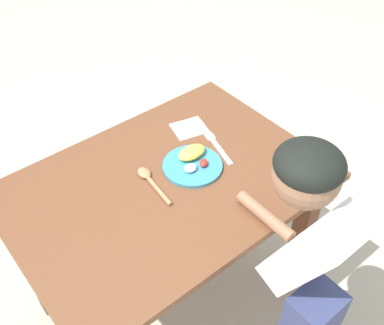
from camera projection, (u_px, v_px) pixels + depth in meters
name	position (u px, v px, depth m)	size (l,w,h in m)	color
ground_plane	(172.00, 294.00, 2.00)	(8.00, 8.00, 0.00)	beige
dining_table	(167.00, 209.00, 1.61)	(1.04, 0.74, 0.71)	brown
plate	(192.00, 162.00, 1.57)	(0.21, 0.21, 0.05)	#3D94BD
fork	(217.00, 146.00, 1.65)	(0.08, 0.23, 0.01)	silver
spoon	(151.00, 181.00, 1.51)	(0.05, 0.20, 0.02)	tan
person	(306.00, 273.00, 1.35)	(0.18, 0.42, 1.08)	navy
napkin	(189.00, 128.00, 1.72)	(0.12, 0.11, 0.00)	white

